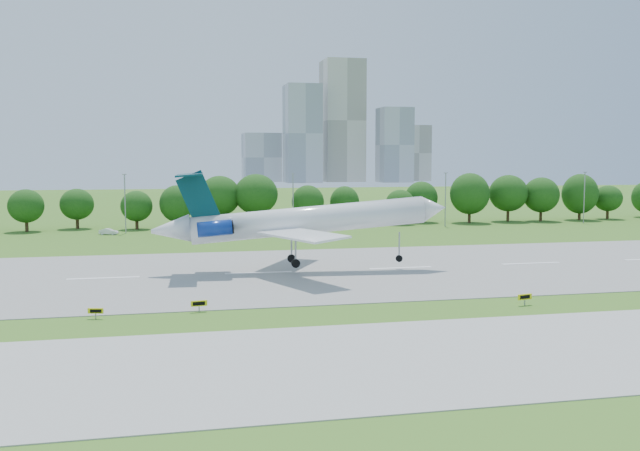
{
  "coord_description": "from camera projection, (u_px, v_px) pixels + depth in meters",
  "views": [
    {
      "loc": [
        -12.25,
        -68.9,
        15.33
      ],
      "look_at": [
        6.87,
        18.0,
        6.95
      ],
      "focal_mm": 40.0,
      "sensor_mm": 36.0,
      "label": 1
    }
  ],
  "objects": [
    {
      "name": "ground",
      "position": [
        292.0,
        313.0,
        71.05
      ],
      "size": [
        600.0,
        600.0,
        0.0
      ],
      "primitive_type": "plane",
      "color": "#38651A",
      "rests_on": "ground"
    },
    {
      "name": "runway",
      "position": [
        259.0,
        273.0,
        95.36
      ],
      "size": [
        400.0,
        45.0,
        0.08
      ],
      "primitive_type": "cube",
      "color": "gray",
      "rests_on": "ground"
    },
    {
      "name": "taxiway",
      "position": [
        334.0,
        362.0,
        53.55
      ],
      "size": [
        400.0,
        23.0,
        0.08
      ],
      "primitive_type": "cube",
      "color": "#ADADA8",
      "rests_on": "ground"
    },
    {
      "name": "tree_line",
      "position": [
        219.0,
        199.0,
        159.93
      ],
      "size": [
        288.4,
        8.4,
        10.4
      ],
      "color": "#382314",
      "rests_on": "ground"
    },
    {
      "name": "light_poles",
      "position": [
        211.0,
        201.0,
        149.66
      ],
      "size": [
        175.9,
        0.25,
        12.19
      ],
      "color": "gray",
      "rests_on": "ground"
    },
    {
      "name": "skyline",
      "position": [
        337.0,
        135.0,
        469.43
      ],
      "size": [
        127.0,
        52.0,
        80.0
      ],
      "color": "#B2B2B7",
      "rests_on": "ground"
    },
    {
      "name": "airliner",
      "position": [
        294.0,
        220.0,
        95.86
      ],
      "size": [
        40.43,
        29.32,
        12.91
      ],
      "rotation": [
        0.0,
        -0.08,
        -0.06
      ],
      "color": "white",
      "rests_on": "ground"
    },
    {
      "name": "taxi_sign_left",
      "position": [
        96.0,
        311.0,
        68.15
      ],
      "size": [
        1.49,
        0.5,
        1.05
      ],
      "rotation": [
        0.0,
        0.0,
        -0.23
      ],
      "color": "gray",
      "rests_on": "ground"
    },
    {
      "name": "taxi_sign_centre",
      "position": [
        199.0,
        304.0,
        71.25
      ],
      "size": [
        1.66,
        0.47,
        1.16
      ],
      "rotation": [
        0.0,
        0.0,
        0.17
      ],
      "color": "gray",
      "rests_on": "ground"
    },
    {
      "name": "taxi_sign_right",
      "position": [
        525.0,
        297.0,
        74.46
      ],
      "size": [
        1.72,
        0.55,
        1.21
      ],
      "rotation": [
        0.0,
        0.0,
        0.21
      ],
      "color": "gray",
      "rests_on": "ground"
    },
    {
      "name": "service_vehicle_a",
      "position": [
        109.0,
        232.0,
        143.7
      ],
      "size": [
        3.97,
        2.41,
        1.24
      ],
      "primitive_type": "imported",
      "rotation": [
        0.0,
        0.0,
        1.25
      ],
      "color": "silver",
      "rests_on": "ground"
    },
    {
      "name": "service_vehicle_b",
      "position": [
        205.0,
        233.0,
        141.6
      ],
      "size": [
        3.85,
        2.46,
        1.22
      ],
      "primitive_type": "imported",
      "rotation": [
        0.0,
        0.0,
        1.88
      ],
      "color": "silver",
      "rests_on": "ground"
    }
  ]
}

